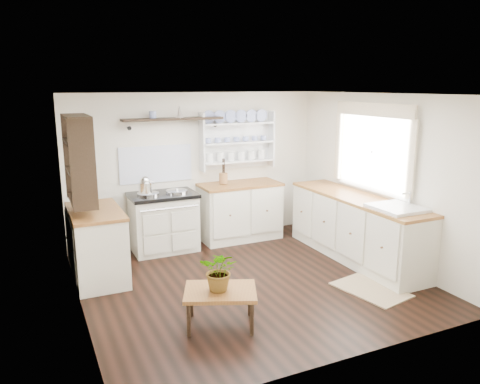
% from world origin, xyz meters
% --- Properties ---
extents(floor, '(4.00, 3.80, 0.01)m').
position_xyz_m(floor, '(0.00, 0.00, 0.00)').
color(floor, black).
rests_on(floor, ground).
extents(wall_back, '(4.00, 0.02, 2.30)m').
position_xyz_m(wall_back, '(0.00, 1.90, 1.15)').
color(wall_back, silver).
rests_on(wall_back, ground).
extents(wall_right, '(0.02, 3.80, 2.30)m').
position_xyz_m(wall_right, '(2.00, 0.00, 1.15)').
color(wall_right, silver).
rests_on(wall_right, ground).
extents(wall_left, '(0.02, 3.80, 2.30)m').
position_xyz_m(wall_left, '(-2.00, 0.00, 1.15)').
color(wall_left, silver).
rests_on(wall_left, ground).
extents(ceiling, '(4.00, 3.80, 0.01)m').
position_xyz_m(ceiling, '(0.00, 0.00, 2.30)').
color(ceiling, white).
rests_on(ceiling, wall_back).
extents(window, '(0.08, 1.55, 1.22)m').
position_xyz_m(window, '(1.95, 0.15, 1.56)').
color(window, white).
rests_on(window, wall_right).
extents(aga_cooker, '(0.97, 0.67, 0.89)m').
position_xyz_m(aga_cooker, '(-0.65, 1.57, 0.44)').
color(aga_cooker, beige).
rests_on(aga_cooker, floor).
extents(back_cabinets, '(1.27, 0.63, 0.90)m').
position_xyz_m(back_cabinets, '(0.60, 1.60, 0.46)').
color(back_cabinets, silver).
rests_on(back_cabinets, floor).
extents(right_cabinets, '(0.62, 2.43, 0.90)m').
position_xyz_m(right_cabinets, '(1.70, 0.10, 0.46)').
color(right_cabinets, silver).
rests_on(right_cabinets, floor).
extents(belfast_sink, '(0.55, 0.60, 0.45)m').
position_xyz_m(belfast_sink, '(1.70, -0.65, 0.80)').
color(belfast_sink, white).
rests_on(belfast_sink, right_cabinets).
extents(left_cabinets, '(0.62, 1.13, 0.90)m').
position_xyz_m(left_cabinets, '(-1.70, 0.90, 0.46)').
color(left_cabinets, silver).
rests_on(left_cabinets, floor).
extents(plate_rack, '(1.20, 0.22, 0.90)m').
position_xyz_m(plate_rack, '(0.65, 1.86, 1.56)').
color(plate_rack, white).
rests_on(plate_rack, wall_back).
extents(high_shelf, '(1.50, 0.29, 0.16)m').
position_xyz_m(high_shelf, '(-0.40, 1.78, 1.91)').
color(high_shelf, black).
rests_on(high_shelf, wall_back).
extents(left_shelving, '(0.28, 0.80, 1.05)m').
position_xyz_m(left_shelving, '(-1.84, 0.90, 1.55)').
color(left_shelving, black).
rests_on(left_shelving, wall_left).
extents(kettle, '(0.19, 0.19, 0.23)m').
position_xyz_m(kettle, '(-0.93, 1.45, 1.04)').
color(kettle, silver).
rests_on(kettle, aga_cooker).
extents(utensil_crock, '(0.14, 0.14, 0.16)m').
position_xyz_m(utensil_crock, '(0.35, 1.68, 0.99)').
color(utensil_crock, '#9A6838').
rests_on(utensil_crock, back_cabinets).
extents(center_table, '(0.86, 0.75, 0.39)m').
position_xyz_m(center_table, '(-0.76, -0.87, 0.34)').
color(center_table, brown).
rests_on(center_table, floor).
extents(potted_plant, '(0.50, 0.49, 0.42)m').
position_xyz_m(potted_plant, '(-0.76, -0.87, 0.60)').
color(potted_plant, '#3F7233').
rests_on(potted_plant, center_table).
extents(floor_rug, '(0.71, 0.94, 0.02)m').
position_xyz_m(floor_rug, '(1.20, -0.85, 0.01)').
color(floor_rug, '#84604D').
rests_on(floor_rug, floor).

